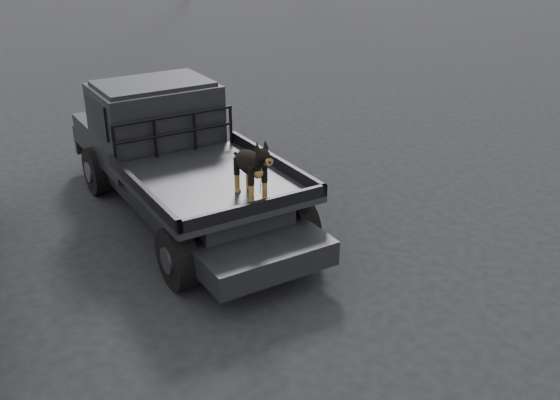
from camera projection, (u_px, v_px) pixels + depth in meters
ground at (205, 302)px, 7.12m from camera, size 120.00×120.00×0.00m
flatbed_ute at (184, 187)px, 8.95m from camera, size 2.00×5.40×0.92m
ute_cab at (155, 111)px, 9.31m from camera, size 1.72×1.30×0.88m
headache_rack at (175, 135)px, 8.80m from camera, size 1.80×0.08×0.55m
dog at (250, 167)px, 7.41m from camera, size 0.32×0.60×0.74m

